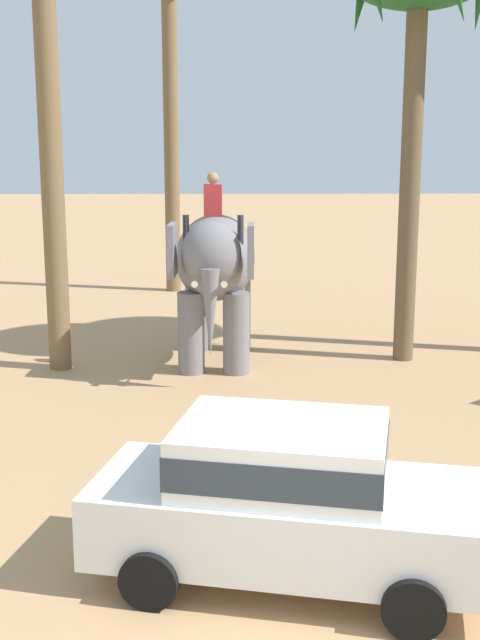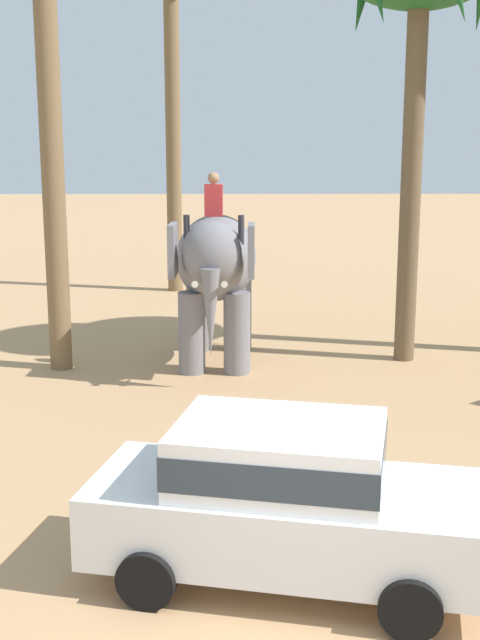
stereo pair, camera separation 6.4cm
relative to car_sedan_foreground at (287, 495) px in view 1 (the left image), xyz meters
name	(u,v)px [view 1 (the left image)]	position (x,y,z in m)	size (l,w,h in m)	color
ground_plane	(304,634)	(0.09, -1.04, -0.93)	(120.00, 120.00, 0.00)	tan
car_sedan_foreground	(287,495)	(0.00, 0.00, 0.00)	(4.37, 2.54, 1.70)	white
elephant_with_mahout	(215,267)	(-0.85, 8.57, 1.06)	(1.71, 3.90, 3.88)	slate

